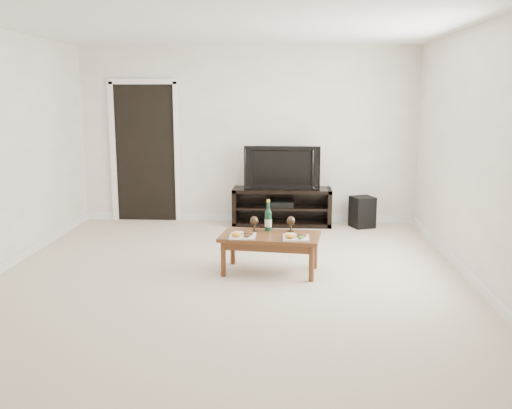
% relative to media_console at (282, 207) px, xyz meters
% --- Properties ---
extents(floor, '(5.50, 5.50, 0.00)m').
position_rel_media_console_xyz_m(floor, '(-0.52, -2.50, -0.28)').
color(floor, beige).
rests_on(floor, ground).
extents(back_wall, '(5.00, 0.04, 2.60)m').
position_rel_media_console_xyz_m(back_wall, '(-0.52, 0.27, 1.02)').
color(back_wall, white).
rests_on(back_wall, ground).
extents(ceiling, '(5.00, 5.50, 0.04)m').
position_rel_media_console_xyz_m(ceiling, '(-0.52, -2.50, 2.35)').
color(ceiling, white).
rests_on(ceiling, back_wall).
extents(doorway, '(0.90, 0.02, 2.05)m').
position_rel_media_console_xyz_m(doorway, '(-2.07, 0.24, 0.75)').
color(doorway, black).
rests_on(doorway, ground).
extents(media_console, '(1.44, 0.45, 0.55)m').
position_rel_media_console_xyz_m(media_console, '(0.00, 0.00, 0.00)').
color(media_console, black).
rests_on(media_console, ground).
extents(television, '(1.09, 0.16, 0.63)m').
position_rel_media_console_xyz_m(television, '(-0.00, 0.00, 0.59)').
color(television, black).
rests_on(television, media_console).
extents(av_receiver, '(0.41, 0.31, 0.08)m').
position_rel_media_console_xyz_m(av_receiver, '(-0.03, -0.01, 0.05)').
color(av_receiver, black).
rests_on(av_receiver, media_console).
extents(subwoofer, '(0.39, 0.39, 0.45)m').
position_rel_media_console_xyz_m(subwoofer, '(1.17, -0.07, -0.05)').
color(subwoofer, black).
rests_on(subwoofer, ground).
extents(coffee_table, '(1.12, 0.70, 0.42)m').
position_rel_media_console_xyz_m(coffee_table, '(-0.10, -2.29, -0.07)').
color(coffee_table, '#562C18').
rests_on(coffee_table, ground).
extents(plate_left, '(0.27, 0.27, 0.07)m').
position_rel_media_console_xyz_m(plate_left, '(-0.39, -2.40, 0.18)').
color(plate_left, white).
rests_on(plate_left, coffee_table).
extents(plate_right, '(0.27, 0.27, 0.07)m').
position_rel_media_console_xyz_m(plate_right, '(0.18, -2.45, 0.18)').
color(plate_right, white).
rests_on(plate_right, coffee_table).
extents(wine_bottle, '(0.07, 0.07, 0.35)m').
position_rel_media_console_xyz_m(wine_bottle, '(-0.13, -2.10, 0.32)').
color(wine_bottle, '#0F3A21').
rests_on(wine_bottle, coffee_table).
extents(goblet_left, '(0.09, 0.09, 0.17)m').
position_rel_media_console_xyz_m(goblet_left, '(-0.28, -2.14, 0.23)').
color(goblet_left, '#372B1E').
rests_on(goblet_left, coffee_table).
extents(goblet_right, '(0.09, 0.09, 0.17)m').
position_rel_media_console_xyz_m(goblet_right, '(0.12, -2.12, 0.23)').
color(goblet_right, '#372B1E').
rests_on(goblet_right, coffee_table).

